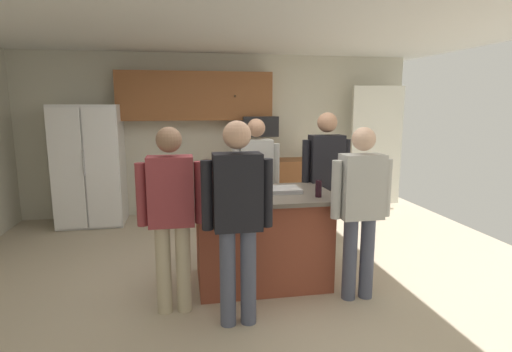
{
  "coord_description": "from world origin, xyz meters",
  "views": [
    {
      "loc": [
        -0.63,
        -3.98,
        1.81
      ],
      "look_at": [
        0.13,
        0.21,
        1.05
      ],
      "focal_mm": 28.54,
      "sensor_mm": 36.0,
      "label": 1
    }
  ],
  "objects_px": {
    "microwave_over_range": "(259,126)",
    "person_host_foreground": "(171,209)",
    "refrigerator": "(90,165)",
    "person_guest_left": "(256,177)",
    "person_guest_by_door": "(238,211)",
    "glass_dark_ale": "(208,186)",
    "tumbler_amber": "(253,191)",
    "glass_stout_tall": "(319,189)",
    "person_elder_center": "(326,176)",
    "person_guest_right": "(361,203)",
    "mug_ceramic_white": "(242,193)",
    "serving_tray": "(278,190)",
    "kitchen_island": "(261,237)"
  },
  "relations": [
    {
      "from": "refrigerator",
      "to": "glass_stout_tall",
      "type": "relative_size",
      "value": 10.99
    },
    {
      "from": "refrigerator",
      "to": "person_guest_right",
      "type": "distance_m",
      "value": 4.21
    },
    {
      "from": "person_elder_center",
      "to": "refrigerator",
      "type": "bearing_deg",
      "value": -63.75
    },
    {
      "from": "person_elder_center",
      "to": "person_host_foreground",
      "type": "distance_m",
      "value": 1.97
    },
    {
      "from": "person_guest_left",
      "to": "glass_stout_tall",
      "type": "distance_m",
      "value": 1.16
    },
    {
      "from": "person_guest_left",
      "to": "serving_tray",
      "type": "xyz_separation_m",
      "value": [
        0.08,
        -0.79,
        0.01
      ]
    },
    {
      "from": "person_guest_left",
      "to": "tumbler_amber",
      "type": "height_order",
      "value": "person_guest_left"
    },
    {
      "from": "person_guest_left",
      "to": "tumbler_amber",
      "type": "xyz_separation_m",
      "value": [
        -0.21,
        -0.97,
        0.05
      ]
    },
    {
      "from": "person_guest_right",
      "to": "person_elder_center",
      "type": "xyz_separation_m",
      "value": [
        0.03,
        1.02,
        0.07
      ]
    },
    {
      "from": "microwave_over_range",
      "to": "person_host_foreground",
      "type": "relative_size",
      "value": 0.35
    },
    {
      "from": "microwave_over_range",
      "to": "tumbler_amber",
      "type": "distance_m",
      "value": 2.84
    },
    {
      "from": "person_host_foreground",
      "to": "glass_stout_tall",
      "type": "height_order",
      "value": "person_host_foreground"
    },
    {
      "from": "tumbler_amber",
      "to": "mug_ceramic_white",
      "type": "distance_m",
      "value": 0.11
    },
    {
      "from": "person_guest_right",
      "to": "glass_stout_tall",
      "type": "bearing_deg",
      "value": -7.79
    },
    {
      "from": "person_guest_right",
      "to": "person_host_foreground",
      "type": "relative_size",
      "value": 0.99
    },
    {
      "from": "person_guest_by_door",
      "to": "mug_ceramic_white",
      "type": "height_order",
      "value": "person_guest_by_door"
    },
    {
      "from": "person_host_foreground",
      "to": "glass_dark_ale",
      "type": "distance_m",
      "value": 0.71
    },
    {
      "from": "person_host_foreground",
      "to": "tumbler_amber",
      "type": "distance_m",
      "value": 0.83
    },
    {
      "from": "refrigerator",
      "to": "mug_ceramic_white",
      "type": "distance_m",
      "value": 3.27
    },
    {
      "from": "glass_dark_ale",
      "to": "mug_ceramic_white",
      "type": "height_order",
      "value": "glass_dark_ale"
    },
    {
      "from": "person_guest_left",
      "to": "glass_stout_tall",
      "type": "bearing_deg",
      "value": 27.4
    },
    {
      "from": "person_guest_right",
      "to": "person_guest_by_door",
      "type": "height_order",
      "value": "person_guest_by_door"
    },
    {
      "from": "microwave_over_range",
      "to": "tumbler_amber",
      "type": "height_order",
      "value": "microwave_over_range"
    },
    {
      "from": "microwave_over_range",
      "to": "person_guest_by_door",
      "type": "bearing_deg",
      "value": -103.6
    },
    {
      "from": "person_guest_right",
      "to": "person_guest_left",
      "type": "bearing_deg",
      "value": -29.12
    },
    {
      "from": "person_guest_right",
      "to": "mug_ceramic_white",
      "type": "xyz_separation_m",
      "value": [
        -1.04,
        0.34,
        0.06
      ]
    },
    {
      "from": "kitchen_island",
      "to": "person_guest_right",
      "type": "height_order",
      "value": "person_guest_right"
    },
    {
      "from": "kitchen_island",
      "to": "glass_stout_tall",
      "type": "height_order",
      "value": "glass_stout_tall"
    },
    {
      "from": "person_guest_by_door",
      "to": "glass_dark_ale",
      "type": "distance_m",
      "value": 0.94
    },
    {
      "from": "person_host_foreground",
      "to": "glass_stout_tall",
      "type": "distance_m",
      "value": 1.39
    },
    {
      "from": "person_elder_center",
      "to": "tumbler_amber",
      "type": "bearing_deg",
      "value": 3.3
    },
    {
      "from": "microwave_over_range",
      "to": "person_guest_right",
      "type": "relative_size",
      "value": 0.35
    },
    {
      "from": "refrigerator",
      "to": "mug_ceramic_white",
      "type": "height_order",
      "value": "refrigerator"
    },
    {
      "from": "glass_stout_tall",
      "to": "serving_tray",
      "type": "distance_m",
      "value": 0.44
    },
    {
      "from": "refrigerator",
      "to": "person_guest_left",
      "type": "xyz_separation_m",
      "value": [
        2.23,
        -1.65,
        0.04
      ]
    },
    {
      "from": "person_host_foreground",
      "to": "mug_ceramic_white",
      "type": "xyz_separation_m",
      "value": [
        0.65,
        0.29,
        0.04
      ]
    },
    {
      "from": "refrigerator",
      "to": "person_guest_right",
      "type": "relative_size",
      "value": 1.12
    },
    {
      "from": "refrigerator",
      "to": "tumbler_amber",
      "type": "distance_m",
      "value": 3.31
    },
    {
      "from": "refrigerator",
      "to": "person_elder_center",
      "type": "relative_size",
      "value": 1.05
    },
    {
      "from": "microwave_over_range",
      "to": "person_elder_center",
      "type": "distance_m",
      "value": 2.18
    },
    {
      "from": "tumbler_amber",
      "to": "glass_dark_ale",
      "type": "xyz_separation_m",
      "value": [
        -0.4,
        0.28,
        0.0
      ]
    },
    {
      "from": "kitchen_island",
      "to": "mug_ceramic_white",
      "type": "distance_m",
      "value": 0.58
    },
    {
      "from": "glass_dark_ale",
      "to": "serving_tray",
      "type": "distance_m",
      "value": 0.7
    },
    {
      "from": "glass_stout_tall",
      "to": "person_guest_left",
      "type": "bearing_deg",
      "value": 110.68
    },
    {
      "from": "person_guest_by_door",
      "to": "glass_dark_ale",
      "type": "height_order",
      "value": "person_guest_by_door"
    },
    {
      "from": "refrigerator",
      "to": "person_host_foreground",
      "type": "height_order",
      "value": "refrigerator"
    },
    {
      "from": "person_guest_left",
      "to": "person_host_foreground",
      "type": "distance_m",
      "value": 1.62
    },
    {
      "from": "person_guest_by_door",
      "to": "mug_ceramic_white",
      "type": "relative_size",
      "value": 13.59
    },
    {
      "from": "person_guest_left",
      "to": "glass_dark_ale",
      "type": "distance_m",
      "value": 0.92
    },
    {
      "from": "person_host_foreground",
      "to": "tumbler_amber",
      "type": "height_order",
      "value": "person_host_foreground"
    }
  ]
}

